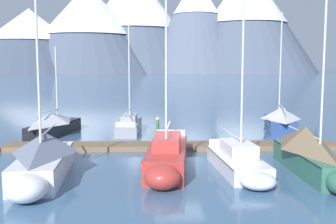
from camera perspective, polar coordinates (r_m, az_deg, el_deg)
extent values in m
plane|color=#426689|center=(20.99, 1.47, -7.34)|extent=(700.00, 700.00, 0.00)
cone|color=#424C60|center=(244.47, -18.71, 9.35)|extent=(88.81, 88.81, 35.84)
cone|color=white|center=(245.10, -18.79, 11.44)|extent=(46.76, 46.76, 17.97)
cone|color=#4C566B|center=(242.96, -11.06, 11.30)|extent=(86.80, 86.80, 50.31)
cone|color=white|center=(244.08, -11.12, 13.81)|extent=(52.43, 52.43, 28.94)
cone|color=#4C566B|center=(258.10, -4.72, 12.58)|extent=(90.23, 90.23, 63.42)
cone|color=slate|center=(244.87, 3.93, 12.01)|extent=(65.89, 65.89, 55.77)
cone|color=#4C566B|center=(252.26, 10.94, 12.57)|extent=(83.51, 83.51, 62.96)
cube|color=brown|center=(24.83, 0.41, -4.78)|extent=(20.15, 3.15, 0.30)
cylinder|color=#38383D|center=(24.07, 0.47, -5.22)|extent=(19.24, 1.49, 0.24)
cylinder|color=#38383D|center=(25.61, 0.36, -4.50)|extent=(19.24, 1.49, 0.24)
cube|color=black|center=(26.47, -21.74, -4.55)|extent=(0.29, 1.94, 0.27)
cube|color=black|center=(27.04, 22.07, -4.33)|extent=(0.29, 1.94, 0.27)
cube|color=black|center=(30.88, -15.60, -2.23)|extent=(3.23, 6.14, 0.86)
ellipsoid|color=black|center=(33.73, -13.25, -1.43)|extent=(1.75, 1.64, 0.82)
cube|color=black|center=(30.82, -15.62, -1.52)|extent=(3.23, 6.04, 0.06)
cylinder|color=silver|center=(31.11, -15.29, 3.74)|extent=(0.10, 0.10, 5.50)
cylinder|color=silver|center=(29.91, -16.43, 0.09)|extent=(0.88, 2.92, 0.08)
pyramid|color=silver|center=(30.37, -16.01, -0.83)|extent=(3.15, 5.07, 0.78)
cube|color=white|center=(19.35, -16.93, -7.20)|extent=(1.96, 6.05, 1.08)
ellipsoid|color=white|center=(16.20, -19.19, -10.00)|extent=(1.62, 1.89, 1.02)
cube|color=slate|center=(19.24, -16.98, -5.76)|extent=(2.00, 5.93, 0.06)
cylinder|color=silver|center=(18.33, -17.73, 7.09)|extent=(0.10, 0.10, 8.48)
cylinder|color=silver|center=(20.34, -16.37, -2.44)|extent=(0.13, 3.61, 0.08)
pyramid|color=slate|center=(19.58, -16.78, -4.07)|extent=(2.20, 4.85, 0.90)
cube|color=#93939E|center=(30.77, -5.44, -2.10)|extent=(1.98, 5.50, 0.80)
ellipsoid|color=#93939E|center=(33.66, -4.98, -1.34)|extent=(1.41, 1.47, 0.76)
cube|color=#424247|center=(30.71, -5.44, -1.43)|extent=(2.01, 5.40, 0.06)
cylinder|color=silver|center=(30.87, -5.45, 5.91)|extent=(0.10, 0.10, 7.76)
cylinder|color=silver|center=(29.74, -5.62, 0.14)|extent=(0.31, 2.64, 0.08)
cube|color=#A0A0AB|center=(30.81, -5.43, -0.86)|extent=(1.27, 2.51, 0.51)
cube|color=silver|center=(28.11, -5.94, -1.74)|extent=(1.37, 0.22, 0.36)
cube|color=#B2332D|center=(20.05, -0.09, -6.42)|extent=(2.67, 6.52, 1.08)
ellipsoid|color=#B2332D|center=(16.74, -0.81, -9.08)|extent=(1.69, 1.68, 1.02)
cube|color=#501614|center=(19.94, -0.09, -5.02)|extent=(2.69, 6.41, 0.06)
cylinder|color=silver|center=(18.57, -0.27, 7.41)|extent=(0.10, 0.10, 8.49)
cylinder|color=silver|center=(20.36, 0.02, -1.97)|extent=(0.54, 3.10, 0.08)
cube|color=#C03A35|center=(19.72, -0.11, -4.16)|extent=(1.64, 3.00, 0.59)
cube|color=silver|center=(22.93, 0.39, -2.92)|extent=(1.57, 0.33, 0.36)
cube|color=silver|center=(19.96, 9.62, -7.08)|extent=(1.93, 5.34, 0.74)
ellipsoid|color=silver|center=(17.26, 12.38, -9.33)|extent=(1.56, 1.64, 0.70)
cube|color=slate|center=(19.88, 9.64, -6.16)|extent=(1.97, 5.24, 0.06)
cylinder|color=silver|center=(18.87, 10.33, 4.80)|extent=(0.10, 0.10, 7.52)
cylinder|color=silver|center=(20.70, 8.86, -3.06)|extent=(0.17, 3.21, 0.08)
cube|color=white|center=(19.68, 9.77, -5.15)|extent=(1.31, 2.42, 0.69)
cube|color=silver|center=(22.26, 7.79, -4.17)|extent=(1.60, 0.15, 0.36)
cube|color=#336B56|center=(20.43, 19.07, -6.60)|extent=(1.73, 6.31, 1.04)
cube|color=#163027|center=(20.33, 19.12, -5.28)|extent=(1.76, 6.19, 0.06)
cylinder|color=silver|center=(18.86, 20.91, 6.57)|extent=(0.10, 0.10, 8.30)
cylinder|color=silver|center=(20.98, 18.33, -2.71)|extent=(0.25, 4.03, 0.08)
pyramid|color=#7A664C|center=(20.65, 18.70, -3.43)|extent=(1.93, 5.07, 1.09)
cube|color=navy|center=(31.99, 15.33, -1.75)|extent=(3.01, 5.50, 1.05)
ellipsoid|color=navy|center=(34.83, 14.77, -1.06)|extent=(1.88, 1.89, 0.99)
cube|color=#121D39|center=(31.93, 15.35, -0.90)|extent=(3.02, 5.41, 0.06)
cylinder|color=silver|center=(32.41, 15.42, 6.32)|extent=(0.10, 0.10, 7.94)
cylinder|color=silver|center=(30.90, 15.62, 0.72)|extent=(0.86, 3.26, 0.08)
pyramid|color=silver|center=(31.49, 15.46, -0.16)|extent=(3.01, 4.54, 0.83)
cylinder|color=#384256|center=(24.42, -1.44, -3.59)|extent=(0.14, 0.14, 0.86)
cylinder|color=#384256|center=(24.16, -1.45, -3.70)|extent=(0.14, 0.14, 0.86)
cube|color=#387A4C|center=(24.17, -1.45, -1.95)|extent=(0.25, 0.40, 0.60)
sphere|color=beige|center=(24.11, -1.46, -0.96)|extent=(0.22, 0.22, 0.22)
cylinder|color=#387A4C|center=(24.43, -1.44, -2.02)|extent=(0.09, 0.09, 0.62)
cylinder|color=#387A4C|center=(23.93, -1.46, -2.20)|extent=(0.09, 0.09, 0.62)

